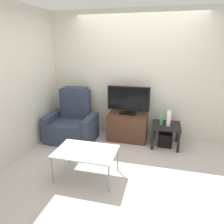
% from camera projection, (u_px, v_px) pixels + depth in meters
% --- Properties ---
extents(ground_plane, '(6.40, 6.40, 0.00)m').
position_uv_depth(ground_plane, '(126.00, 160.00, 3.63)').
color(ground_plane, '#BCB2AD').
extents(wall_back, '(6.40, 0.06, 2.60)m').
position_uv_depth(wall_back, '(137.00, 77.00, 4.27)').
color(wall_back, beige).
rests_on(wall_back, ground).
extents(wall_side, '(0.06, 4.48, 2.60)m').
position_uv_depth(wall_side, '(23.00, 82.00, 3.67)').
color(wall_side, beige).
rests_on(wall_side, ground).
extents(tv_stand, '(0.80, 0.45, 0.57)m').
position_uv_depth(tv_stand, '(128.00, 127.00, 4.35)').
color(tv_stand, '#4C2D1E').
rests_on(tv_stand, ground).
extents(television, '(0.86, 0.20, 0.57)m').
position_uv_depth(television, '(128.00, 100.00, 4.19)').
color(television, black).
rests_on(television, tv_stand).
extents(recliner_armchair, '(0.98, 0.78, 1.08)m').
position_uv_depth(recliner_armchair, '(73.00, 122.00, 4.34)').
color(recliner_armchair, '#2D384C').
rests_on(recliner_armchair, ground).
extents(side_table, '(0.54, 0.54, 0.44)m').
position_uv_depth(side_table, '(166.00, 128.00, 4.06)').
color(side_table, black).
rests_on(side_table, ground).
extents(subwoofer_box, '(0.27, 0.27, 0.27)m').
position_uv_depth(subwoofer_box, '(165.00, 139.00, 4.13)').
color(subwoofer_box, black).
rests_on(subwoofer_box, ground).
extents(book_upright, '(0.05, 0.12, 0.18)m').
position_uv_depth(book_upright, '(161.00, 120.00, 4.01)').
color(book_upright, '#388C4C').
rests_on(book_upright, side_table).
extents(game_console, '(0.07, 0.20, 0.26)m').
position_uv_depth(game_console, '(169.00, 118.00, 3.99)').
color(game_console, white).
rests_on(game_console, side_table).
extents(coffee_table, '(0.90, 0.60, 0.44)m').
position_uv_depth(coffee_table, '(86.00, 152.00, 3.06)').
color(coffee_table, '#B2C6C1').
rests_on(coffee_table, ground).
extents(cell_phone, '(0.11, 0.16, 0.01)m').
position_uv_depth(cell_phone, '(79.00, 149.00, 3.10)').
color(cell_phone, '#B7B7BC').
rests_on(cell_phone, coffee_table).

